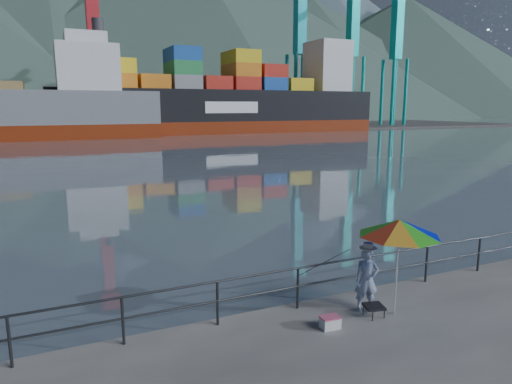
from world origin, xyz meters
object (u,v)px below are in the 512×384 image
beach_umbrella (399,228)px  cooler_bag (330,323)px  fisherman (367,280)px  container_ship (230,100)px

beach_umbrella → cooler_bag: 2.59m
fisherman → beach_umbrella: beach_umbrella is taller
fisherman → cooler_bag: (-1.25, -0.40, -0.63)m
container_ship → cooler_bag: bearing=-109.8°
fisherman → beach_umbrella: bearing=-20.7°
container_ship → fisherman: bearing=-109.0°
cooler_bag → container_ship: bearing=73.3°
fisherman → cooler_bag: bearing=-139.6°
fisherman → container_ship: size_ratio=0.02×
beach_umbrella → fisherman: bearing=136.8°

